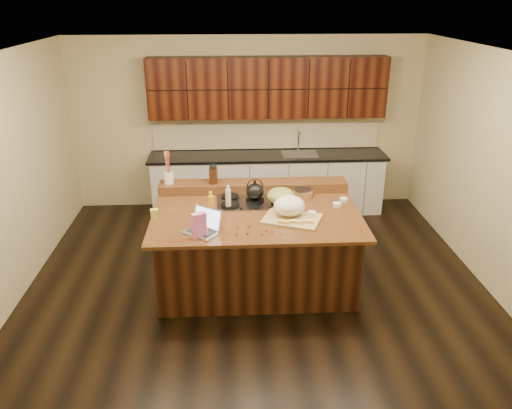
{
  "coord_description": "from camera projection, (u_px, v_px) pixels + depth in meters",
  "views": [
    {
      "loc": [
        -0.29,
        -5.28,
        3.27
      ],
      "look_at": [
        0.0,
        0.05,
        1.0
      ],
      "focal_mm": 35.0,
      "sensor_mm": 36.0,
      "label": 1
    }
  ],
  "objects": [
    {
      "name": "green_bowl",
      "position": [
        281.0,
        196.0,
        5.9
      ],
      "size": [
        0.41,
        0.41,
        0.18
      ],
      "primitive_type": "ellipsoid",
      "rotation": [
        0.0,
        0.0,
        -0.26
      ],
      "color": "olive",
      "rests_on": "cooktop"
    },
    {
      "name": "candy_plate",
      "position": [
        206.0,
        230.0,
        5.35
      ],
      "size": [
        0.23,
        0.23,
        0.01
      ],
      "primitive_type": "cylinder",
      "rotation": [
        0.0,
        0.0,
        -0.37
      ],
      "color": "white",
      "rests_on": "island"
    },
    {
      "name": "pink_bag",
      "position": [
        199.0,
        225.0,
        5.15
      ],
      "size": [
        0.16,
        0.14,
        0.27
      ],
      "primitive_type": "cube",
      "rotation": [
        0.0,
        0.0,
        0.51
      ],
      "color": "pink",
      "rests_on": "island"
    },
    {
      "name": "ramekin_a",
      "position": [
        312.0,
        214.0,
        5.7
      ],
      "size": [
        0.13,
        0.13,
        0.04
      ],
      "primitive_type": "cylinder",
      "rotation": [
        0.0,
        0.0,
        -0.42
      ],
      "color": "white",
      "rests_on": "island"
    },
    {
      "name": "ramekin_c",
      "position": [
        337.0,
        205.0,
        5.94
      ],
      "size": [
        0.11,
        0.11,
        0.04
      ],
      "primitive_type": "cylinder",
      "rotation": [
        0.0,
        0.0,
        0.08
      ],
      "color": "white",
      "rests_on": "island"
    },
    {
      "name": "gumdrop_11",
      "position": [
        236.0,
        235.0,
        5.22
      ],
      "size": [
        0.02,
        0.02,
        0.02
      ],
      "primitive_type": "ellipsoid",
      "color": "#198C26",
      "rests_on": "island"
    },
    {
      "name": "oil_bottle",
      "position": [
        211.0,
        207.0,
        5.59
      ],
      "size": [
        0.07,
        0.07,
        0.27
      ],
      "primitive_type": "cylinder",
      "rotation": [
        0.0,
        0.0,
        0.04
      ],
      "color": "gold",
      "rests_on": "island"
    },
    {
      "name": "knife_block",
      "position": [
        213.0,
        175.0,
        6.32
      ],
      "size": [
        0.11,
        0.16,
        0.19
      ],
      "primitive_type": "cube",
      "rotation": [
        0.0,
        0.0,
        -0.06
      ],
      "color": "black",
      "rests_on": "back_ledge"
    },
    {
      "name": "gumdrop_6",
      "position": [
        237.0,
        234.0,
        5.25
      ],
      "size": [
        0.02,
        0.02,
        0.02
      ],
      "primitive_type": "ellipsoid",
      "color": "red",
      "rests_on": "island"
    },
    {
      "name": "gumdrop_2",
      "position": [
        247.0,
        234.0,
        5.25
      ],
      "size": [
        0.02,
        0.02,
        0.02
      ],
      "primitive_type": "ellipsoid",
      "color": "red",
      "rests_on": "island"
    },
    {
      "name": "ramekin_b",
      "position": [
        344.0,
        200.0,
        6.08
      ],
      "size": [
        0.12,
        0.12,
        0.04
      ],
      "primitive_type": "cylinder",
      "rotation": [
        0.0,
        0.0,
        0.24
      ],
      "color": "white",
      "rests_on": "island"
    },
    {
      "name": "gumdrop_8",
      "position": [
        266.0,
        231.0,
        5.32
      ],
      "size": [
        0.02,
        0.02,
        0.02
      ],
      "primitive_type": "ellipsoid",
      "color": "red",
      "rests_on": "island"
    },
    {
      "name": "gumdrop_9",
      "position": [
        270.0,
        226.0,
        5.42
      ],
      "size": [
        0.02,
        0.02,
        0.02
      ],
      "primitive_type": "ellipsoid",
      "color": "#198C26",
      "rests_on": "island"
    },
    {
      "name": "back_ledge",
      "position": [
        253.0,
        186.0,
        6.4
      ],
      "size": [
        2.4,
        0.3,
        0.12
      ],
      "primitive_type": "cube",
      "color": "black",
      "rests_on": "island"
    },
    {
      "name": "kitchen_timer",
      "position": [
        292.0,
        215.0,
        5.64
      ],
      "size": [
        0.11,
        0.11,
        0.07
      ],
      "primitive_type": "cone",
      "rotation": [
        0.0,
        0.0,
        -0.42
      ],
      "color": "silver",
      "rests_on": "island"
    },
    {
      "name": "utensil_crock",
      "position": [
        169.0,
        178.0,
        6.3
      ],
      "size": [
        0.14,
        0.14,
        0.14
      ],
      "primitive_type": "cylinder",
      "rotation": [
        0.0,
        0.0,
        0.14
      ],
      "color": "white",
      "rests_on": "back_ledge"
    },
    {
      "name": "kettle",
      "position": [
        255.0,
        192.0,
        6.0
      ],
      "size": [
        0.25,
        0.25,
        0.2
      ],
      "primitive_type": "ellipsoid",
      "rotation": [
        0.0,
        0.0,
        -0.15
      ],
      "color": "black",
      "rests_on": "cooktop"
    },
    {
      "name": "back_counter",
      "position": [
        268.0,
        151.0,
        7.82
      ],
      "size": [
        3.7,
        0.66,
        2.4
      ],
      "color": "silver",
      "rests_on": "ground"
    },
    {
      "name": "laptop",
      "position": [
        204.0,
        226.0,
        5.3
      ],
      "size": [
        0.46,
        0.44,
        0.25
      ],
      "rotation": [
        0.0,
        0.0,
        -0.64
      ],
      "color": "#B7B7BC",
      "rests_on": "island"
    },
    {
      "name": "gumdrop_3",
      "position": [
        237.0,
        228.0,
        5.38
      ],
      "size": [
        0.02,
        0.02,
        0.02
      ],
      "primitive_type": "ellipsoid",
      "color": "#198C26",
      "rests_on": "island"
    },
    {
      "name": "gumdrop_5",
      "position": [
        276.0,
        226.0,
        5.42
      ],
      "size": [
        0.02,
        0.02,
        0.02
      ],
      "primitive_type": "ellipsoid",
      "color": "#198C26",
      "rests_on": "island"
    },
    {
      "name": "gumdrop_7",
      "position": [
        280.0,
        234.0,
        5.26
      ],
      "size": [
        0.02,
        0.02,
        0.02
      ],
      "primitive_type": "ellipsoid",
      "color": "#198C26",
      "rests_on": "island"
    },
    {
      "name": "strainer_bowl",
      "position": [
        303.0,
        194.0,
        6.19
      ],
      "size": [
        0.29,
        0.29,
        0.09
      ],
      "primitive_type": "cylinder",
      "rotation": [
        0.0,
        0.0,
        0.26
      ],
      "color": "#996B3F",
      "rests_on": "island"
    },
    {
      "name": "room",
      "position": [
        256.0,
        178.0,
        5.62
      ],
      "size": [
        5.52,
        5.02,
        2.72
      ],
      "color": "black",
      "rests_on": "ground"
    },
    {
      "name": "island",
      "position": [
        256.0,
        247.0,
        5.96
      ],
      "size": [
        2.4,
        1.6,
        0.92
      ],
      "color": "black",
      "rests_on": "ground"
    },
    {
      "name": "gumdrop_1",
      "position": [
        249.0,
        227.0,
        5.41
      ],
      "size": [
        0.02,
        0.02,
        0.02
      ],
      "primitive_type": "ellipsoid",
      "color": "#198C26",
      "rests_on": "island"
    },
    {
      "name": "gumdrop_0",
      "position": [
        238.0,
        226.0,
        5.42
      ],
      "size": [
        0.02,
        0.02,
        0.02
      ],
      "primitive_type": "ellipsoid",
      "color": "red",
      "rests_on": "island"
    },
    {
      "name": "gumdrop_4",
      "position": [
        262.0,
        235.0,
        5.24
      ],
      "size": [
        0.02,
        0.02,
        0.02
      ],
      "primitive_type": "ellipsoid",
      "color": "red",
      "rests_on": "island"
    },
    {
      "name": "vinegar_bottle",
      "position": [
        228.0,
        199.0,
        5.82
      ],
      "size": [
        0.08,
        0.08,
        0.25
      ],
      "primitive_type": "cylinder",
      "rotation": [
        0.0,
        0.0,
        0.27
      ],
      "color": "silver",
      "rests_on": "island"
    },
    {
      "name": "gumdrop_10",
      "position": [
        272.0,
        232.0,
        5.29
      ],
      "size": [
        0.02,
        0.02,
        0.02
      ],
      "primitive_type": "ellipsoid",
      "color": "red",
      "rests_on": "island"
    },
    {
      "name": "package_box",
      "position": [
        155.0,
        214.0,
        5.59
      ],
      "size": [
        0.1,
        0.07,
        0.12
      ],
      "primitive_type": "cube",
      "rotation": [
        0.0,
        0.0,
        0.16
      ],
      "color": "gold",
      "rests_on": "island"
    },
    {
      "name": "cooktop",
      "position": [
        255.0,
        201.0,
        6.05
      ],
      "size": [
        0.92,
        0.52,
        0.05
      ],
      "color": "gray",
      "rests_on": "island"
    },
    {
      "name": "wooden_tray",
      "position": [
        290.0,
        209.0,
        5.61
      ],
      "size": [
        0.73,
        0.64,
        0.25
      ],
      "rotation": [
        0.0,
        0.0,
        -0.38
      ],
      "color": "tan",
      "rests_on": "island"
    }
  ]
}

